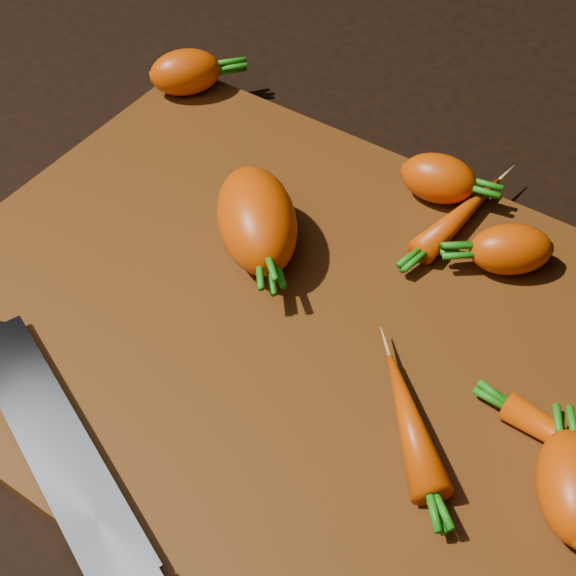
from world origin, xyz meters
The scene contains 10 objects.
ground centered at (0.00, 0.00, -0.01)m, with size 2.00×2.00×0.01m, color black.
cutting_board centered at (0.00, 0.00, 0.01)m, with size 0.50×0.40×0.01m, color #552B0C.
carrot_0 centered at (-0.22, 0.17, 0.03)m, with size 0.06×0.04×0.04m, color #DA4200.
carrot_1 centered at (-0.05, 0.04, 0.04)m, with size 0.10×0.06×0.06m, color #DA4200.
carrot_2 centered at (0.11, 0.13, 0.03)m, with size 0.06×0.04×0.04m, color #DA4200.
carrot_3 centered at (0.03, 0.17, 0.03)m, with size 0.06×0.04×0.04m, color #DA4200.
carrot_4 centered at (0.22, -0.03, 0.03)m, with size 0.07×0.04×0.04m, color #DA4200.
carrot_5 centered at (0.07, 0.15, 0.02)m, with size 0.11×0.02×0.02m, color #DA4200.
carrot_7 centered at (0.12, -0.03, 0.02)m, with size 0.10×0.03×0.03m, color #DA4200.
knife centered at (-0.03, -0.17, 0.02)m, with size 0.33×0.16×0.02m.
Camera 1 is at (0.20, -0.29, 0.45)m, focal length 50.00 mm.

